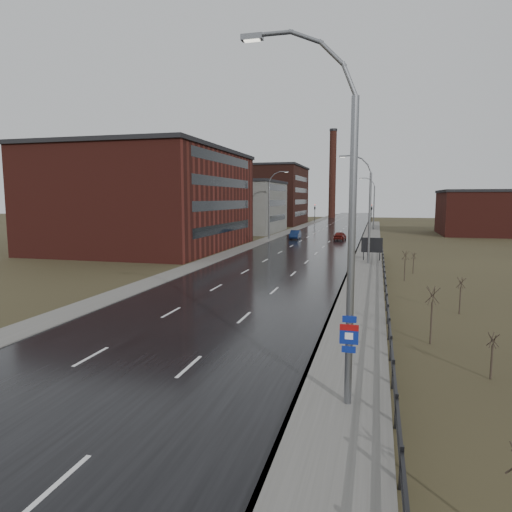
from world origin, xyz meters
The scene contains 25 objects.
ground centered at (0.00, 0.00, 0.00)m, with size 320.00×320.00×0.00m, color #2D2819.
road centered at (0.00, 60.00, 0.03)m, with size 14.00×300.00×0.06m, color black.
sidewalk_right centered at (8.60, 35.00, 0.09)m, with size 3.20×180.00×0.18m, color #595651.
curb_right centered at (7.08, 35.00, 0.09)m, with size 0.16×180.00×0.18m, color slate.
sidewalk_left centered at (-8.20, 60.00, 0.06)m, with size 2.40×260.00×0.12m, color #595651.
warehouse_near centered at (-20.99, 45.00, 6.76)m, with size 22.44×28.56×13.50m.
warehouse_mid centered at (-17.99, 78.00, 5.26)m, with size 16.32×20.40×10.50m.
warehouse_far centered at (-22.99, 108.00, 7.76)m, with size 26.52×24.48×15.50m.
building_right centered at (30.30, 82.00, 4.26)m, with size 18.36×16.32×8.50m.
smokestack centered at (-6.00, 150.00, 15.50)m, with size 2.70×2.70×30.70m.
streetlight_main centered at (8.47, 2.00, 6.06)m, with size 3.91×0.29×12.11m.
streetlight_right_mid centered at (8.50, 36.00, 5.84)m, with size 3.36×0.28×11.35m.
streetlight_left centered at (-7.70, 62.00, 5.84)m, with size 3.36×0.28×11.35m.
streetlight_right_far centered at (8.50, 90.00, 5.84)m, with size 3.36×0.28×11.35m.
guardrail centered at (10.30, 18.31, 0.71)m, with size 0.10×53.05×1.10m.
shrub_b centered at (13.96, 5.89, 0.96)m, with size 0.44×0.46×1.82m.
shrub_c centered at (12.19, 9.81, 1.48)m, with size 0.65×0.69×2.78m.
shrub_d centered at (14.52, 16.34, 1.18)m, with size 0.53×0.56×2.22m.
shrub_e centered at (11.92, 27.00, 1.36)m, with size 0.60×0.64×2.56m.
shrub_f centered at (12.91, 31.12, 1.04)m, with size 0.47×0.49×1.96m.
billboard centered at (9.10, 38.23, 1.78)m, with size 2.25×0.17×2.67m.
traffic_light_left centered at (-8.00, 120.00, 4.60)m, with size 0.58×2.73×5.30m.
traffic_light_right centered at (8.00, 120.00, 4.60)m, with size 0.58×2.73×5.30m.
car_near centered at (-3.84, 63.77, 0.72)m, with size 1.53×4.38×1.44m, color #0B1939.
car_far centered at (3.70, 63.67, 0.70)m, with size 1.66×4.13×1.41m, color #54110E.
Camera 1 is at (9.56, -12.64, 6.90)m, focal length 32.00 mm.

